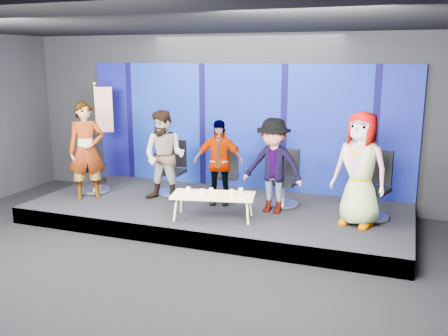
{
  "coord_description": "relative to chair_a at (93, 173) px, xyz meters",
  "views": [
    {
      "loc": [
        3.3,
        -5.89,
        3.03
      ],
      "look_at": [
        0.17,
        2.4,
        1.05
      ],
      "focal_mm": 40.0,
      "sensor_mm": 36.0,
      "label": 1
    }
  ],
  "objects": [
    {
      "name": "ground",
      "position": [
        2.76,
        -2.53,
        -0.69
      ],
      "size": [
        10.0,
        10.0,
        0.0
      ],
      "primitive_type": "plane",
      "color": "black",
      "rests_on": "ground"
    },
    {
      "name": "room_walls",
      "position": [
        2.76,
        -2.53,
        1.74
      ],
      "size": [
        10.02,
        8.02,
        3.51
      ],
      "color": "black",
      "rests_on": "ground"
    },
    {
      "name": "riser",
      "position": [
        2.76,
        -0.03,
        -0.54
      ],
      "size": [
        7.0,
        3.0,
        0.3
      ],
      "primitive_type": "cube",
      "color": "black",
      "rests_on": "ground"
    },
    {
      "name": "backdrop",
      "position": [
        2.76,
        1.42,
        0.91
      ],
      "size": [
        7.0,
        0.08,
        2.6
      ],
      "primitive_type": "cube",
      "color": "#0D075A",
      "rests_on": "riser"
    },
    {
      "name": "chair_a",
      "position": [
        0.0,
        0.0,
        0.0
      ],
      "size": [
        0.93,
        0.93,
        1.17
      ],
      "rotation": [
        0.0,
        0.0,
        0.69
      ],
      "color": "silver",
      "rests_on": "riser"
    },
    {
      "name": "panelist_a",
      "position": [
        0.21,
        -0.47,
        0.56
      ],
      "size": [
        0.82,
        0.79,
        1.9
      ],
      "primitive_type": "imported",
      "rotation": [
        0.0,
        0.0,
        0.69
      ],
      "color": "black",
      "rests_on": "riser"
    },
    {
      "name": "chair_b",
      "position": [
        1.62,
        0.4,
        -0.03
      ],
      "size": [
        0.62,
        0.62,
        1.08
      ],
      "rotation": [
        0.0,
        0.0,
        0.02
      ],
      "color": "silver",
      "rests_on": "riser"
    },
    {
      "name": "panelist_b",
      "position": [
        1.71,
        -0.1,
        0.49
      ],
      "size": [
        0.86,
        0.68,
        1.75
      ],
      "primitive_type": "imported",
      "rotation": [
        0.0,
        0.0,
        0.02
      ],
      "color": "black",
      "rests_on": "riser"
    },
    {
      "name": "chair_c",
      "position": [
        2.74,
        0.58,
        -0.06
      ],
      "size": [
        0.67,
        0.67,
        0.99
      ],
      "rotation": [
        0.0,
        0.0,
        0.24
      ],
      "color": "silver",
      "rests_on": "riser"
    },
    {
      "name": "panelist_c",
      "position": [
        2.75,
        0.08,
        0.42
      ],
      "size": [
        1.0,
        0.6,
        1.6
      ],
      "primitive_type": "imported",
      "rotation": [
        0.0,
        0.0,
        0.24
      ],
      "color": "black",
      "rests_on": "riser"
    },
    {
      "name": "chair_d",
      "position": [
        3.94,
        0.41,
        -0.04
      ],
      "size": [
        0.65,
        0.65,
        1.05
      ],
      "rotation": [
        0.0,
        0.0,
        -0.11
      ],
      "color": "silver",
      "rests_on": "riser"
    },
    {
      "name": "panelist_d",
      "position": [
        3.84,
        -0.08,
        0.46
      ],
      "size": [
        1.16,
        0.74,
        1.7
      ],
      "primitive_type": "imported",
      "rotation": [
        0.0,
        0.0,
        -0.11
      ],
      "color": "black",
      "rests_on": "riser"
    },
    {
      "name": "chair_e",
      "position": [
        5.54,
        0.21,
        -0.0
      ],
      "size": [
        0.83,
        0.83,
        1.17
      ],
      "rotation": [
        0.0,
        0.0,
        -0.32
      ],
      "color": "silver",
      "rests_on": "riser"
    },
    {
      "name": "panelist_e",
      "position": [
        5.35,
        -0.27,
        0.56
      ],
      "size": [
        1.07,
        0.86,
        1.89
      ],
      "primitive_type": "imported",
      "rotation": [
        0.0,
        0.0,
        -0.32
      ],
      "color": "black",
      "rests_on": "riser"
    },
    {
      "name": "coffee_table",
      "position": [
        2.99,
        -0.79,
        0.01
      ],
      "size": [
        1.5,
        0.88,
        0.43
      ],
      "rotation": [
        0.0,
        0.0,
        0.22
      ],
      "color": "tan",
      "rests_on": "riser"
    },
    {
      "name": "mug_a",
      "position": [
        2.53,
        -0.81,
        0.09
      ],
      "size": [
        0.07,
        0.07,
        0.09
      ],
      "primitive_type": "cylinder",
      "color": "silver",
      "rests_on": "coffee_table"
    },
    {
      "name": "mug_b",
      "position": [
        2.83,
        -0.92,
        0.1
      ],
      "size": [
        0.09,
        0.09,
        0.1
      ],
      "primitive_type": "cylinder",
      "color": "silver",
      "rests_on": "coffee_table"
    },
    {
      "name": "mug_c",
      "position": [
        2.93,
        -0.74,
        0.09
      ],
      "size": [
        0.07,
        0.07,
        0.09
      ],
      "primitive_type": "cylinder",
      "color": "silver",
      "rests_on": "coffee_table"
    },
    {
      "name": "mug_d",
      "position": [
        3.31,
        -0.74,
        0.1
      ],
      "size": [
        0.08,
        0.08,
        0.1
      ],
      "primitive_type": "cylinder",
      "color": "silver",
      "rests_on": "coffee_table"
    },
    {
      "name": "mug_e",
      "position": [
        3.42,
        -0.6,
        0.1
      ],
      "size": [
        0.08,
        0.08,
        0.1
      ],
      "primitive_type": "cylinder",
      "color": "silver",
      "rests_on": "coffee_table"
    },
    {
      "name": "flag_stand",
      "position": [
        -0.23,
        0.71,
        0.79
      ],
      "size": [
        0.48,
        0.35,
        2.22
      ],
      "rotation": [
        0.0,
        0.0,
        0.56
      ],
      "color": "black",
      "rests_on": "riser"
    }
  ]
}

